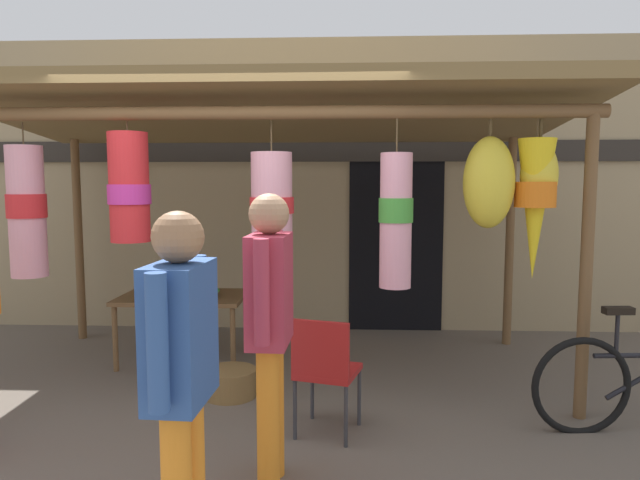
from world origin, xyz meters
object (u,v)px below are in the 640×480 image
at_px(wicker_basket_by_table, 230,383).
at_px(customer_foreground, 270,315).
at_px(display_table, 183,302).
at_px(flower_heap_on_table, 180,291).
at_px(folding_chair, 325,366).
at_px(shopper_by_bananas, 181,366).

bearing_deg(wicker_basket_by_table, customer_foreground, -68.69).
bearing_deg(display_table, flower_heap_on_table, -104.26).
bearing_deg(display_table, customer_foreground, -62.38).
relative_size(flower_heap_on_table, folding_chair, 0.96).
bearing_deg(folding_chair, flower_heap_on_table, 133.51).
xyz_separation_m(display_table, folding_chair, (1.45, -1.60, -0.09)).
bearing_deg(folding_chair, display_table, 132.09).
xyz_separation_m(flower_heap_on_table, folding_chair, (1.46, -1.54, -0.21)).
distance_m(folding_chair, wicker_basket_by_table, 1.14).
bearing_deg(flower_heap_on_table, shopper_by_bananas, -73.10).
xyz_separation_m(display_table, shopper_by_bananas, (0.88, -3.02, 0.37)).
bearing_deg(shopper_by_bananas, flower_heap_on_table, 106.90).
bearing_deg(flower_heap_on_table, wicker_basket_by_table, -51.58).
bearing_deg(shopper_by_bananas, display_table, 106.30).
relative_size(display_table, flower_heap_on_table, 1.50).
height_order(flower_heap_on_table, folding_chair, folding_chair).
height_order(display_table, flower_heap_on_table, flower_heap_on_table).
bearing_deg(wicker_basket_by_table, folding_chair, -41.49).
distance_m(customer_foreground, shopper_by_bananas, 0.85).
bearing_deg(flower_heap_on_table, customer_foreground, -61.40).
height_order(folding_chair, customer_foreground, customer_foreground).
xyz_separation_m(folding_chair, customer_foreground, (-0.29, -0.61, 0.50)).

